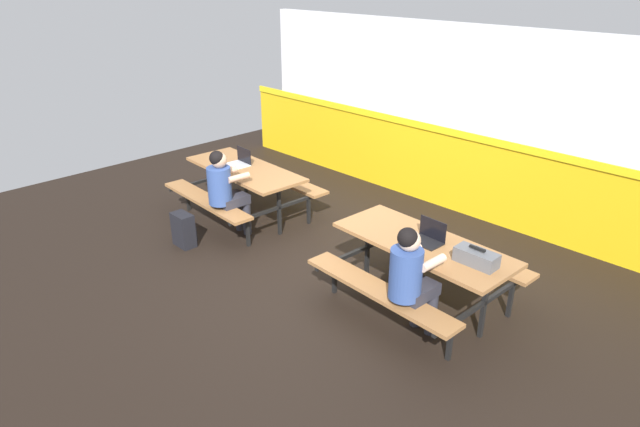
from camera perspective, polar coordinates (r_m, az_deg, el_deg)
The scene contains 10 objects.
ground_plane at distance 6.83m, azimuth -0.51°, elevation -4.50°, with size 10.00×10.00×0.02m, color black.
accent_backdrop at distance 8.17m, azimuth 12.23°, elevation 9.32°, with size 8.00×0.14×2.60m.
picnic_table_left at distance 7.73m, azimuth -7.75°, elevation 3.56°, with size 1.91×1.63×0.74m.
picnic_table_right at distance 5.72m, azimuth 10.51°, elevation -4.36°, with size 1.91×1.63×0.74m.
student_nearer at distance 7.11m, azimuth -9.79°, elevation 2.70°, with size 0.37×0.53×1.21m.
student_further at distance 5.11m, azimuth 9.39°, elevation -6.29°, with size 0.37×0.53×1.21m.
laptop_silver at distance 7.80m, azimuth -8.26°, elevation 5.37°, with size 0.33×0.23×0.22m.
laptop_dark at distance 5.64m, azimuth 11.11°, elevation -2.43°, with size 0.33×0.23×0.22m.
toolbox_grey at distance 5.31m, azimuth 15.87°, elevation -4.39°, with size 0.40×0.18×0.18m.
backpack_dark at distance 7.20m, azimuth -13.90°, elevation -1.67°, with size 0.30×0.22×0.44m.
Camera 1 is at (4.32, -4.16, 3.27)m, focal length 30.94 mm.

